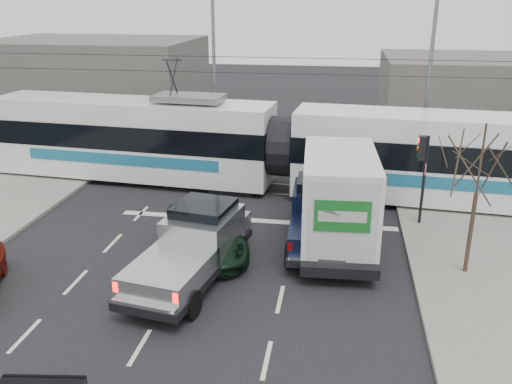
# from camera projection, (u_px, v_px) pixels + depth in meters

# --- Properties ---
(ground) EXTENTS (120.00, 120.00, 0.00)m
(ground) POSITION_uv_depth(u_px,v_px,m) (226.00, 295.00, 16.88)
(ground) COLOR black
(ground) RESTS_ON ground
(rails) EXTENTS (60.00, 1.60, 0.03)m
(rails) POSITION_uv_depth(u_px,v_px,m) (269.00, 189.00, 26.16)
(rails) COLOR #33302D
(rails) RESTS_ON ground
(building_left) EXTENTS (14.00, 10.00, 6.00)m
(building_left) POSITION_uv_depth(u_px,v_px,m) (97.00, 83.00, 38.35)
(building_left) COLOR #635F5A
(building_left) RESTS_ON ground
(building_right) EXTENTS (12.00, 10.00, 5.00)m
(building_right) POSITION_uv_depth(u_px,v_px,m) (473.00, 95.00, 36.55)
(building_right) COLOR #635F5A
(building_right) RESTS_ON ground
(bare_tree) EXTENTS (2.40, 2.40, 5.00)m
(bare_tree) POSITION_uv_depth(u_px,v_px,m) (480.00, 166.00, 16.79)
(bare_tree) COLOR #47382B
(bare_tree) RESTS_ON ground
(traffic_signal) EXTENTS (0.44, 0.44, 3.60)m
(traffic_signal) POSITION_uv_depth(u_px,v_px,m) (422.00, 161.00, 21.02)
(traffic_signal) COLOR black
(traffic_signal) RESTS_ON ground
(street_lamp_near) EXTENTS (2.38, 0.25, 9.00)m
(street_lamp_near) POSITION_uv_depth(u_px,v_px,m) (425.00, 74.00, 27.06)
(street_lamp_near) COLOR slate
(street_lamp_near) RESTS_ON ground
(street_lamp_far) EXTENTS (2.38, 0.25, 9.00)m
(street_lamp_far) POSITION_uv_depth(u_px,v_px,m) (211.00, 65.00, 30.61)
(street_lamp_far) COLOR slate
(street_lamp_far) RESTS_ON ground
(catenary) EXTENTS (60.00, 0.20, 7.00)m
(catenary) POSITION_uv_depth(u_px,v_px,m) (270.00, 109.00, 24.84)
(catenary) COLOR black
(catenary) RESTS_ON ground
(tram) EXTENTS (29.46, 5.41, 5.98)m
(tram) POSITION_uv_depth(u_px,v_px,m) (282.00, 148.00, 25.21)
(tram) COLOR white
(tram) RESTS_ON ground
(silver_pickup) EXTENTS (3.13, 6.46, 2.25)m
(silver_pickup) POSITION_uv_depth(u_px,v_px,m) (195.00, 244.00, 17.72)
(silver_pickup) COLOR black
(silver_pickup) RESTS_ON ground
(box_truck) EXTENTS (2.87, 7.40, 3.64)m
(box_truck) POSITION_uv_depth(u_px,v_px,m) (338.00, 198.00, 19.83)
(box_truck) COLOR black
(box_truck) RESTS_ON ground
(navy_pickup) EXTENTS (2.28, 5.55, 2.31)m
(navy_pickup) POSITION_uv_depth(u_px,v_px,m) (319.00, 214.00, 20.08)
(navy_pickup) COLOR black
(navy_pickup) RESTS_ON ground
(green_car) EXTENTS (4.29, 5.82, 1.47)m
(green_car) POSITION_uv_depth(u_px,v_px,m) (205.00, 232.00, 19.55)
(green_car) COLOR black
(green_car) RESTS_ON ground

